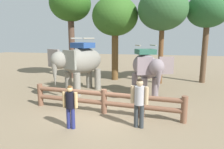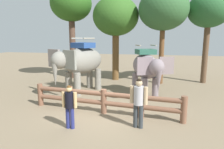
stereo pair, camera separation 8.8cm
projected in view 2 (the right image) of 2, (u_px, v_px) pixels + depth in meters
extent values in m
plane|color=#7C6B52|center=(104.00, 113.00, 8.63)|extent=(60.00, 60.00, 0.00)
cylinder|color=brown|center=(40.00, 95.00, 9.52)|extent=(0.24, 0.24, 1.05)
cylinder|color=brown|center=(70.00, 98.00, 9.02)|extent=(0.24, 0.24, 1.05)
cylinder|color=brown|center=(104.00, 101.00, 8.53)|extent=(0.24, 0.24, 1.05)
cylinder|color=brown|center=(141.00, 105.00, 8.03)|extent=(0.24, 0.24, 1.05)
cylinder|color=brown|center=(184.00, 110.00, 7.53)|extent=(0.24, 0.24, 1.05)
cylinder|color=brown|center=(104.00, 103.00, 8.54)|extent=(6.43, 0.81, 0.20)
cylinder|color=brown|center=(104.00, 94.00, 8.47)|extent=(6.43, 0.81, 0.20)
cylinder|color=gray|center=(77.00, 84.00, 11.08)|extent=(0.39, 0.39, 1.29)
cylinder|color=gray|center=(69.00, 83.00, 11.49)|extent=(0.39, 0.39, 1.29)
cylinder|color=gray|center=(98.00, 79.00, 12.45)|extent=(0.39, 0.39, 1.29)
cylinder|color=gray|center=(90.00, 78.00, 12.86)|extent=(0.39, 0.39, 1.29)
ellipsoid|color=gray|center=(83.00, 61.00, 11.75)|extent=(2.36, 3.18, 1.51)
ellipsoid|color=gray|center=(60.00, 60.00, 10.36)|extent=(1.14, 1.22, 0.92)
cube|color=gray|center=(70.00, 60.00, 10.08)|extent=(0.84, 0.47, 0.97)
cube|color=gray|center=(54.00, 58.00, 10.82)|extent=(0.84, 0.47, 0.97)
cone|color=gray|center=(55.00, 75.00, 10.23)|extent=(0.34, 0.34, 1.18)
cube|color=#26498C|center=(83.00, 45.00, 11.58)|extent=(1.40, 1.33, 0.30)
cylinder|color=#A59E8C|center=(89.00, 38.00, 11.22)|extent=(0.42, 0.83, 0.08)
cylinder|color=#A59E8C|center=(77.00, 38.00, 11.80)|extent=(0.42, 0.83, 0.08)
cylinder|color=gray|center=(155.00, 88.00, 10.56)|extent=(0.34, 0.34, 1.14)
cylinder|color=gray|center=(144.00, 89.00, 10.44)|extent=(0.34, 0.34, 1.14)
cylinder|color=gray|center=(145.00, 82.00, 12.04)|extent=(0.34, 0.34, 1.14)
cylinder|color=gray|center=(135.00, 82.00, 11.92)|extent=(0.34, 0.34, 1.14)
ellipsoid|color=gray|center=(145.00, 66.00, 11.04)|extent=(2.09, 2.81, 1.33)
ellipsoid|color=gray|center=(156.00, 67.00, 9.55)|extent=(1.01, 1.08, 0.81)
cube|color=gray|center=(166.00, 66.00, 9.75)|extent=(0.74, 0.41, 0.86)
cube|color=gray|center=(145.00, 66.00, 9.54)|extent=(0.74, 0.41, 0.86)
cone|color=gray|center=(159.00, 82.00, 9.38)|extent=(0.30, 0.30, 1.05)
cube|color=#2C5F4C|center=(146.00, 52.00, 10.90)|extent=(1.23, 1.18, 0.27)
cylinder|color=#A59E8C|center=(153.00, 45.00, 10.92)|extent=(0.37, 0.73, 0.07)
cylinder|color=#A59E8C|center=(138.00, 45.00, 10.75)|extent=(0.37, 0.73, 0.07)
cylinder|color=#30363B|center=(141.00, 116.00, 7.13)|extent=(0.17, 0.17, 0.87)
cylinder|color=#30363B|center=(136.00, 116.00, 7.20)|extent=(0.17, 0.17, 0.87)
cylinder|color=#ACAAB3|center=(139.00, 95.00, 7.02)|extent=(0.40, 0.40, 0.66)
cylinder|color=tan|center=(146.00, 96.00, 6.93)|extent=(0.14, 0.14, 0.63)
cylinder|color=tan|center=(132.00, 94.00, 7.11)|extent=(0.14, 0.14, 0.63)
sphere|color=tan|center=(139.00, 83.00, 6.94)|extent=(0.24, 0.24, 0.24)
sphere|color=black|center=(139.00, 81.00, 6.93)|extent=(0.19, 0.19, 0.19)
cylinder|color=navy|center=(72.00, 118.00, 7.10)|extent=(0.15, 0.15, 0.76)
cylinder|color=navy|center=(68.00, 118.00, 7.13)|extent=(0.15, 0.15, 0.76)
cylinder|color=black|center=(69.00, 100.00, 6.99)|extent=(0.31, 0.31, 0.58)
cylinder|color=tan|center=(75.00, 100.00, 6.94)|extent=(0.12, 0.12, 0.55)
cylinder|color=tan|center=(64.00, 99.00, 7.04)|extent=(0.12, 0.12, 0.55)
sphere|color=tan|center=(69.00, 89.00, 6.92)|extent=(0.21, 0.21, 0.21)
sphere|color=#593819|center=(69.00, 88.00, 6.91)|extent=(0.16, 0.16, 0.16)
cylinder|color=brown|center=(161.00, 54.00, 13.80)|extent=(0.34, 0.34, 4.14)
ellipsoid|color=#2F5B2F|center=(163.00, 9.00, 13.26)|extent=(3.30, 3.30, 2.81)
cylinder|color=brown|center=(73.00, 47.00, 15.75)|extent=(0.47, 0.47, 4.86)
ellipsoid|color=#2A591B|center=(71.00, 4.00, 15.15)|extent=(3.13, 3.13, 2.66)
cylinder|color=brown|center=(116.00, 55.00, 15.14)|extent=(0.50, 0.50, 3.81)
ellipsoid|color=#315D1F|center=(116.00, 16.00, 14.62)|extent=(3.36, 3.36, 2.86)
cylinder|color=brown|center=(205.00, 53.00, 14.01)|extent=(0.39, 0.39, 4.26)
ellipsoid|color=#26582D|center=(209.00, 10.00, 13.48)|extent=(2.81, 2.81, 2.39)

